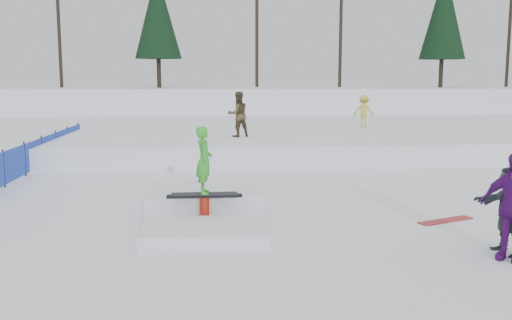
{
  "coord_description": "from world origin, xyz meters",
  "views": [
    {
      "loc": [
        -0.69,
        -11.9,
        3.13
      ],
      "look_at": [
        0.5,
        2.0,
        1.1
      ],
      "focal_mm": 40.0,
      "sensor_mm": 36.0,
      "label": 1
    }
  ],
  "objects": [
    {
      "name": "snow_midrise",
      "position": [
        0.0,
        16.0,
        0.4
      ],
      "size": [
        50.0,
        18.0,
        0.8
      ],
      "primitive_type": "cube",
      "color": "white",
      "rests_on": "ground"
    },
    {
      "name": "walker_olive",
      "position": [
        0.51,
        10.47,
        1.69
      ],
      "size": [
        1.04,
        0.93,
        1.77
      ],
      "primitive_type": "imported",
      "rotation": [
        0.0,
        0.0,
        3.49
      ],
      "color": "#453823",
      "rests_on": "snow_midrise"
    },
    {
      "name": "loose_board_red",
      "position": [
        4.5,
        -0.12,
        0.01
      ],
      "size": [
        1.4,
        0.8,
        0.03
      ],
      "primitive_type": "cube",
      "rotation": [
        0.0,
        0.0,
        0.4
      ],
      "color": "maroon",
      "rests_on": "ground"
    },
    {
      "name": "spectator_dark",
      "position": [
        4.65,
        -2.42,
        0.8
      ],
      "size": [
        0.78,
        1.55,
        1.6
      ],
      "primitive_type": "imported",
      "rotation": [
        0.0,
        0.0,
        -1.35
      ],
      "color": "#303741",
      "rests_on": "ground"
    },
    {
      "name": "treeline",
      "position": [
        6.18,
        28.28,
        7.45
      ],
      "size": [
        40.24,
        4.22,
        10.5
      ],
      "color": "black",
      "rests_on": "snow_berm"
    },
    {
      "name": "safety_fence",
      "position": [
        -6.5,
        6.6,
        0.55
      ],
      "size": [
        0.05,
        16.0,
        1.1
      ],
      "color": "#213DB1",
      "rests_on": "ground"
    },
    {
      "name": "jib_rail_feature",
      "position": [
        -0.77,
        0.6,
        0.3
      ],
      "size": [
        2.6,
        4.4,
        2.11
      ],
      "color": "white",
      "rests_on": "ground"
    },
    {
      "name": "ground",
      "position": [
        0.0,
        0.0,
        0.0
      ],
      "size": [
        120.0,
        120.0,
        0.0
      ],
      "primitive_type": "plane",
      "color": "white"
    },
    {
      "name": "snow_berm",
      "position": [
        0.0,
        30.0,
        1.2
      ],
      "size": [
        60.0,
        14.0,
        2.4
      ],
      "primitive_type": "cube",
      "color": "white",
      "rests_on": "ground"
    },
    {
      "name": "walker_ygreen",
      "position": [
        6.62,
        14.28,
        1.55
      ],
      "size": [
        1.12,
        0.9,
        1.51
      ],
      "primitive_type": "imported",
      "rotation": [
        0.0,
        0.0,
        2.74
      ],
      "color": "gold",
      "rests_on": "snow_midrise"
    }
  ]
}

